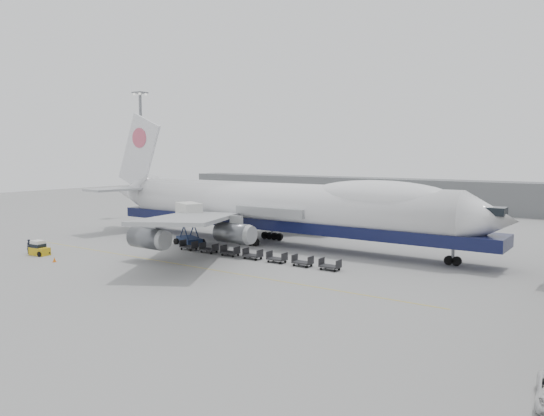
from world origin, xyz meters
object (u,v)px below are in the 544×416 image
Objects in this scene: airliner at (281,206)px; ground_worker at (29,247)px; catering_truck at (189,221)px; baggage_tug at (39,249)px.

airliner reaches higher than ground_worker.
catering_truck reaches higher than ground_worker.
baggage_tug is 1.90m from ground_worker.
airliner is at bearing 58.80° from catering_truck.
baggage_tug is (-10.44, -16.90, -2.59)m from catering_truck.
catering_truck is 3.17× the size of ground_worker.
baggage_tug is at bearing -131.42° from airliner.
catering_truck is at bearing 51.75° from baggage_tug.
airliner is at bearing -40.15° from ground_worker.
baggage_tug is (-21.40, -24.26, -4.79)m from airliner.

